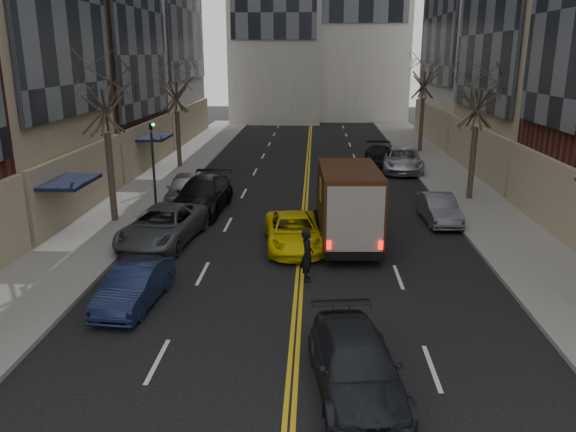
{
  "coord_description": "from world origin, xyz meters",
  "views": [
    {
      "loc": [
        0.48,
        -4.65,
        7.62
      ],
      "look_at": [
        -0.42,
        13.99,
        2.2
      ],
      "focal_mm": 35.0,
      "sensor_mm": 36.0,
      "label": 1
    }
  ],
  "objects_px": {
    "ups_truck": "(347,205)",
    "observer_sedan": "(356,366)",
    "pedestrian": "(307,255)",
    "taxi": "(294,232)"
  },
  "relations": [
    {
      "from": "ups_truck",
      "to": "observer_sedan",
      "type": "height_order",
      "value": "ups_truck"
    },
    {
      "from": "observer_sedan",
      "to": "pedestrian",
      "type": "relative_size",
      "value": 2.62
    },
    {
      "from": "ups_truck",
      "to": "observer_sedan",
      "type": "xyz_separation_m",
      "value": [
        -0.34,
        -10.67,
        -0.98
      ]
    },
    {
      "from": "taxi",
      "to": "pedestrian",
      "type": "height_order",
      "value": "pedestrian"
    },
    {
      "from": "ups_truck",
      "to": "taxi",
      "type": "height_order",
      "value": "ups_truck"
    },
    {
      "from": "ups_truck",
      "to": "pedestrian",
      "type": "distance_m",
      "value": 4.38
    },
    {
      "from": "ups_truck",
      "to": "pedestrian",
      "type": "xyz_separation_m",
      "value": [
        -1.57,
        -4.02,
        -0.73
      ]
    },
    {
      "from": "observer_sedan",
      "to": "taxi",
      "type": "bearing_deg",
      "value": 93.11
    },
    {
      "from": "taxi",
      "to": "pedestrian",
      "type": "distance_m",
      "value": 3.53
    },
    {
      "from": "ups_truck",
      "to": "taxi",
      "type": "xyz_separation_m",
      "value": [
        -2.18,
        -0.56,
        -0.99
      ]
    }
  ]
}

